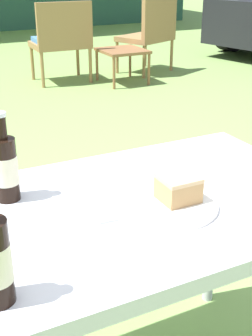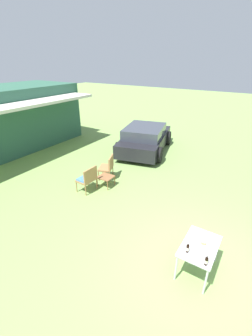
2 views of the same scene
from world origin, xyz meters
name	(u,v)px [view 1 (image 1 of 2)]	position (x,y,z in m)	size (l,w,h in m)	color
wicker_chair_cushioned	(61,38)	(1.19, 4.03, 0.48)	(0.61, 0.48, 0.86)	#9E7547
wicker_chair_plain	(151,31)	(2.29, 4.01, 0.49)	(0.73, 0.66, 0.86)	#9E7547
garden_side_table	(122,53)	(1.77, 3.72, 0.32)	(0.47, 0.50, 0.37)	brown
patio_table	(143,224)	(0.00, 0.00, 0.62)	(1.00, 0.65, 0.69)	silver
cake_on_plate	(172,197)	(0.05, -0.05, 0.71)	(0.25, 0.25, 0.07)	white
cola_bottle_near	(5,167)	(-0.30, 0.16, 0.78)	(0.06, 0.06, 0.23)	black
fork	(138,215)	(-0.05, -0.06, 0.69)	(0.20, 0.02, 0.01)	silver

